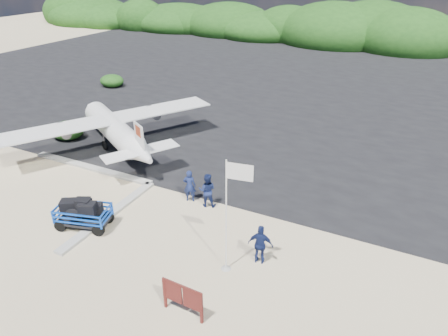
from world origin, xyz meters
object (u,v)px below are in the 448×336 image
Objects in this scene: aircraft_large at (432,129)px; baggage_cart at (86,226)px; crew_a at (190,186)px; crew_b at (207,190)px; flagpole at (226,268)px; crew_c at (261,245)px; signboard at (184,314)px.

baggage_cart is at bearing 86.28° from aircraft_large.
crew_a is 0.13× the size of aircraft_large.
aircraft_large is at bearing -144.74° from crew_a.
crew_b is 20.32m from aircraft_large.
aircraft_large is at bearing 70.74° from flagpole.
crew_a is 6.04m from crew_c.
crew_b is (1.08, -0.02, 0.03)m from crew_a.
aircraft_large is at bearing -117.30° from crew_c.
crew_a reaches higher than baggage_cart.
crew_b is (4.49, 4.34, 0.95)m from baggage_cart.
crew_a is (-3.81, 6.93, 0.92)m from signboard.
baggage_cart is at bearing -0.91° from crew_c.
aircraft_large is (7.46, 21.35, 0.00)m from flagpole.
crew_b reaches higher than baggage_cart.
crew_b is at bearing 127.45° from flagpole.
flagpole is at bearing 108.06° from crew_b.
baggage_cart is 7.66m from signboard.
crew_a is at bearing 135.94° from flagpole.
flagpole reaches higher than signboard.
crew_c reaches higher than signboard.
crew_c is at bearing 129.59° from crew_a.
aircraft_large is (11.59, 17.35, -0.92)m from crew_a.
flagpole is 5.10m from crew_b.
crew_c is at bearing 103.62° from aircraft_large.
flagpole is 0.36× the size of aircraft_large.
crew_a is at bearing 87.17° from aircraft_large.
crew_c is at bearing 125.39° from crew_b.
signboard is 25.50m from aircraft_large.
crew_c is at bearing -6.41° from baggage_cart.
flagpole reaches higher than aircraft_large.
crew_a is 0.98× the size of crew_c.
crew_c is 0.13× the size of aircraft_large.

